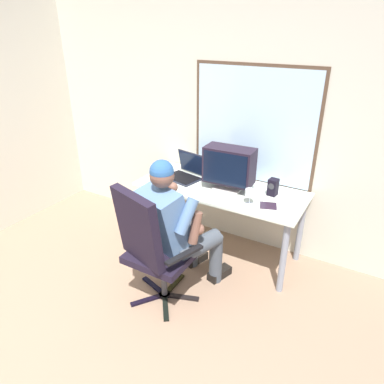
{
  "coord_description": "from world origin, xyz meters",
  "views": [
    {
      "loc": [
        1.52,
        -0.61,
        2.16
      ],
      "look_at": [
        0.12,
        1.77,
        0.84
      ],
      "focal_mm": 32.99,
      "sensor_mm": 36.0,
      "label": 1
    }
  ],
  "objects_px": {
    "office_chair": "(151,244)",
    "person_seated": "(177,224)",
    "desk_speaker": "(273,187)",
    "cd_case": "(268,206)",
    "desk": "(220,197)",
    "laptop": "(187,171)",
    "crt_monitor": "(229,166)",
    "wine_glass": "(250,193)"
  },
  "relations": [
    {
      "from": "office_chair",
      "to": "person_seated",
      "type": "xyz_separation_m",
      "value": [
        0.07,
        0.27,
        0.06
      ]
    },
    {
      "from": "desk_speaker",
      "to": "cd_case",
      "type": "relative_size",
      "value": 0.91
    },
    {
      "from": "desk",
      "to": "laptop",
      "type": "xyz_separation_m",
      "value": [
        -0.42,
        0.07,
        0.17
      ]
    },
    {
      "from": "desk",
      "to": "person_seated",
      "type": "height_order",
      "value": "person_seated"
    },
    {
      "from": "office_chair",
      "to": "cd_case",
      "type": "bearing_deg",
      "value": 51.41
    },
    {
      "from": "crt_monitor",
      "to": "wine_glass",
      "type": "height_order",
      "value": "crt_monitor"
    },
    {
      "from": "cd_case",
      "to": "desk_speaker",
      "type": "bearing_deg",
      "value": 100.66
    },
    {
      "from": "person_seated",
      "to": "cd_case",
      "type": "distance_m",
      "value": 0.82
    },
    {
      "from": "crt_monitor",
      "to": "laptop",
      "type": "height_order",
      "value": "crt_monitor"
    },
    {
      "from": "person_seated",
      "to": "wine_glass",
      "type": "height_order",
      "value": "person_seated"
    },
    {
      "from": "cd_case",
      "to": "crt_monitor",
      "type": "bearing_deg",
      "value": 162.07
    },
    {
      "from": "office_chair",
      "to": "crt_monitor",
      "type": "distance_m",
      "value": 1.06
    },
    {
      "from": "desk",
      "to": "cd_case",
      "type": "xyz_separation_m",
      "value": [
        0.53,
        -0.13,
        0.11
      ]
    },
    {
      "from": "desk",
      "to": "cd_case",
      "type": "relative_size",
      "value": 9.27
    },
    {
      "from": "cd_case",
      "to": "desk",
      "type": "bearing_deg",
      "value": 166.03
    },
    {
      "from": "crt_monitor",
      "to": "desk_speaker",
      "type": "bearing_deg",
      "value": 11.86
    },
    {
      "from": "crt_monitor",
      "to": "cd_case",
      "type": "height_order",
      "value": "crt_monitor"
    },
    {
      "from": "crt_monitor",
      "to": "desk_speaker",
      "type": "distance_m",
      "value": 0.45
    },
    {
      "from": "person_seated",
      "to": "laptop",
      "type": "height_order",
      "value": "person_seated"
    },
    {
      "from": "desk",
      "to": "laptop",
      "type": "distance_m",
      "value": 0.46
    },
    {
      "from": "person_seated",
      "to": "crt_monitor",
      "type": "xyz_separation_m",
      "value": [
        0.14,
        0.71,
        0.31
      ]
    },
    {
      "from": "wine_glass",
      "to": "laptop",
      "type": "bearing_deg",
      "value": 163.27
    },
    {
      "from": "laptop",
      "to": "person_seated",
      "type": "bearing_deg",
      "value": -64.67
    },
    {
      "from": "laptop",
      "to": "cd_case",
      "type": "height_order",
      "value": "laptop"
    },
    {
      "from": "desk",
      "to": "desk_speaker",
      "type": "bearing_deg",
      "value": 11.99
    },
    {
      "from": "person_seated",
      "to": "laptop",
      "type": "xyz_separation_m",
      "value": [
        -0.36,
        0.76,
        0.14
      ]
    },
    {
      "from": "person_seated",
      "to": "wine_glass",
      "type": "bearing_deg",
      "value": 50.61
    },
    {
      "from": "desk",
      "to": "crt_monitor",
      "type": "height_order",
      "value": "crt_monitor"
    },
    {
      "from": "laptop",
      "to": "desk_speaker",
      "type": "relative_size",
      "value": 2.54
    },
    {
      "from": "crt_monitor",
      "to": "cd_case",
      "type": "bearing_deg",
      "value": -17.93
    },
    {
      "from": "crt_monitor",
      "to": "laptop",
      "type": "bearing_deg",
      "value": 174.2
    },
    {
      "from": "person_seated",
      "to": "cd_case",
      "type": "bearing_deg",
      "value": 43.69
    },
    {
      "from": "laptop",
      "to": "wine_glass",
      "type": "distance_m",
      "value": 0.82
    },
    {
      "from": "desk",
      "to": "wine_glass",
      "type": "bearing_deg",
      "value": -25.03
    },
    {
      "from": "desk",
      "to": "laptop",
      "type": "bearing_deg",
      "value": 171.08
    },
    {
      "from": "office_chair",
      "to": "desk",
      "type": "bearing_deg",
      "value": 81.93
    },
    {
      "from": "office_chair",
      "to": "wine_glass",
      "type": "distance_m",
      "value": 0.96
    },
    {
      "from": "person_seated",
      "to": "wine_glass",
      "type": "relative_size",
      "value": 9.04
    },
    {
      "from": "desk_speaker",
      "to": "cd_case",
      "type": "height_order",
      "value": "desk_speaker"
    },
    {
      "from": "person_seated",
      "to": "cd_case",
      "type": "xyz_separation_m",
      "value": [
        0.59,
        0.56,
        0.08
      ]
    },
    {
      "from": "crt_monitor",
      "to": "laptop",
      "type": "distance_m",
      "value": 0.53
    },
    {
      "from": "office_chair",
      "to": "person_seated",
      "type": "bearing_deg",
      "value": 74.77
    }
  ]
}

